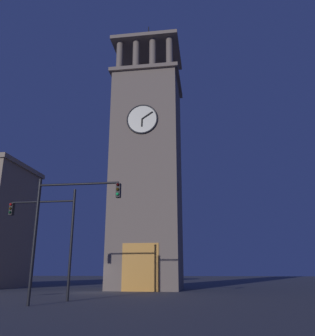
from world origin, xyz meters
name	(u,v)px	position (x,y,z in m)	size (l,w,h in m)	color
ground_plane	(89,293)	(0.00, 0.00, 0.00)	(200.00, 200.00, 0.00)	#4C4C51
clocktower	(147,172)	(-3.85, -5.00, 11.38)	(7.11, 6.94, 29.00)	#75665B
traffic_signal_near	(62,217)	(-2.19, 11.34, 4.37)	(4.56, 0.41, 6.44)	black
traffic_signal_mid	(52,227)	(-0.27, 8.29, 4.25)	(4.28, 0.41, 6.54)	black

